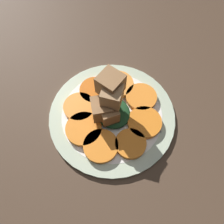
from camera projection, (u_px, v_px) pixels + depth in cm
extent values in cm
cube|color=#4C3828|center=(112.00, 118.00, 53.38)|extent=(120.00, 120.00, 2.00)
cylinder|color=beige|center=(112.00, 115.00, 52.05)|extent=(29.77, 29.77, 1.00)
cylinder|color=white|center=(112.00, 115.00, 52.01)|extent=(23.81, 23.81, 1.00)
cylinder|color=orange|center=(84.00, 129.00, 49.10)|extent=(8.16, 8.16, 1.20)
cylinder|color=orange|center=(101.00, 146.00, 47.26)|extent=(7.63, 7.63, 1.20)
cylinder|color=orange|center=(131.00, 144.00, 47.50)|extent=(6.84, 6.84, 1.20)
cylinder|color=orange|center=(144.00, 122.00, 49.85)|extent=(7.85, 7.85, 1.20)
cylinder|color=orange|center=(141.00, 97.00, 52.94)|extent=(7.54, 7.54, 1.20)
cylinder|color=#F99438|center=(118.00, 84.00, 54.67)|extent=(7.82, 7.82, 1.20)
cylinder|color=#D55F13|center=(95.00, 91.00, 53.83)|extent=(7.50, 7.50, 1.20)
cylinder|color=orange|center=(79.00, 107.00, 51.69)|extent=(7.53, 7.53, 1.20)
ellipsoid|color=#1E4723|center=(112.00, 112.00, 50.64)|extent=(8.91, 8.02, 1.99)
cube|color=olive|center=(111.00, 104.00, 48.52)|extent=(4.80, 4.80, 3.48)
cube|color=olive|center=(109.00, 114.00, 47.24)|extent=(4.96, 4.96, 3.72)
cube|color=olive|center=(108.00, 111.00, 47.68)|extent=(4.51, 4.51, 3.51)
cube|color=olive|center=(102.00, 109.00, 47.44)|extent=(6.07, 6.07, 4.37)
cube|color=olive|center=(111.00, 84.00, 44.58)|extent=(5.27, 5.27, 4.68)
cube|color=#9E754C|center=(112.00, 96.00, 44.28)|extent=(5.62, 5.62, 4.13)
cube|color=#B2B2B7|center=(132.00, 90.00, 54.31)|extent=(12.05, 5.42, 0.40)
cube|color=#B2B2B7|center=(145.00, 113.00, 51.39)|extent=(2.23, 2.69, 0.40)
cube|color=#B2B2B7|center=(155.00, 123.00, 50.23)|extent=(4.70, 2.02, 0.40)
cube|color=#B2B2B7|center=(153.00, 124.00, 50.11)|extent=(4.70, 2.02, 0.40)
cube|color=#B2B2B7|center=(150.00, 125.00, 49.98)|extent=(4.70, 2.02, 0.40)
cube|color=#B2B2B7|center=(148.00, 126.00, 49.85)|extent=(4.70, 2.02, 0.40)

